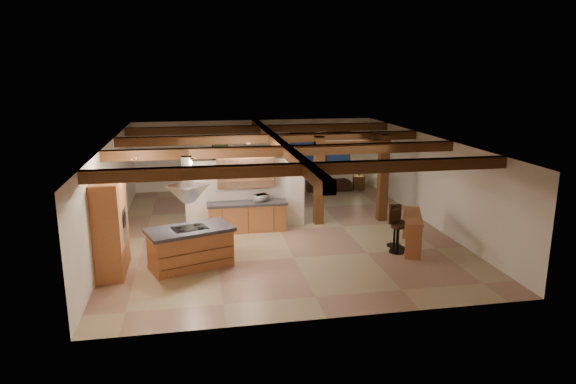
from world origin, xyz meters
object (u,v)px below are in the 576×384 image
kitchen_island (191,247)px  bar_counter (412,226)px  dining_table (270,194)px  sofa (329,184)px

kitchen_island → bar_counter: (6.18, 0.24, 0.14)m
bar_counter → dining_table: bearing=119.6°
kitchen_island → dining_table: kitchen_island is taller
dining_table → sofa: bearing=41.9°
dining_table → bar_counter: (3.24, -5.70, 0.32)m
kitchen_island → dining_table: 6.63m
sofa → dining_table: bearing=36.0°
dining_table → sofa: 3.22m
dining_table → bar_counter: 6.56m
kitchen_island → sofa: 9.51m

